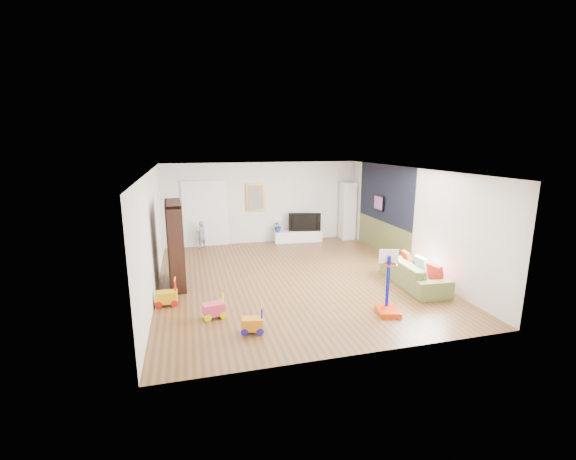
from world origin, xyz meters
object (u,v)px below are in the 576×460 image
object	(u,v)px
media_console	(298,236)
sofa	(414,273)
bookshelf	(175,244)
basketball_hoop	(390,283)

from	to	relation	value
media_console	sofa	bearing A→B (deg)	-69.70
media_console	sofa	size ratio (longest dim) A/B	0.79
media_console	bookshelf	world-z (taller)	bookshelf
media_console	sofa	distance (m)	4.92
bookshelf	media_console	bearing A→B (deg)	36.49
sofa	basketball_hoop	distance (m)	1.88
bookshelf	basketball_hoop	xyz separation A→B (m)	(4.09, -2.74, -0.36)
media_console	bookshelf	distance (m)	5.14
bookshelf	sofa	xyz separation A→B (m)	(5.45, -1.49, -0.70)
basketball_hoop	sofa	bearing A→B (deg)	57.89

